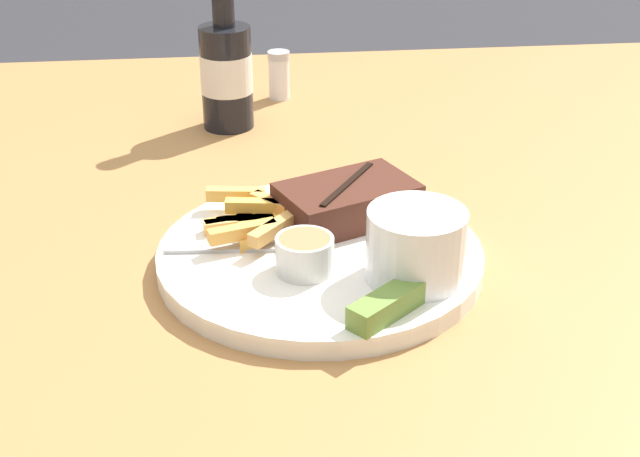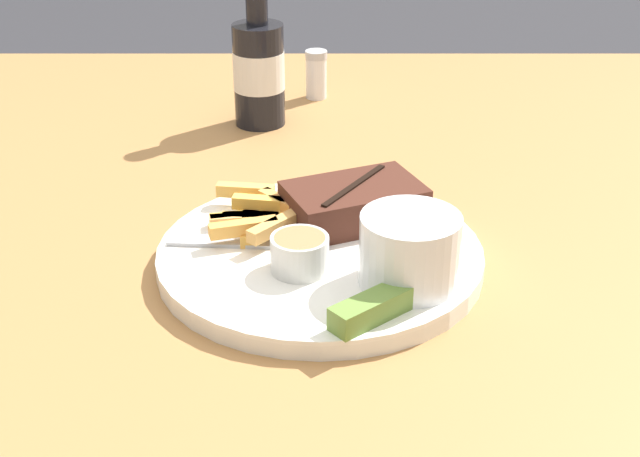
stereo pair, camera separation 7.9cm
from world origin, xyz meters
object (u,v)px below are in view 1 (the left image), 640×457
(steak_portion, at_px, (347,202))
(coleslaw_cup, at_px, (416,242))
(dinner_plate, at_px, (320,257))
(beer_bottle, at_px, (226,70))
(dipping_sauce_cup, at_px, (305,253))
(pickle_spear, at_px, (388,304))
(fork_utensil, at_px, (234,248))
(knife_utensil, at_px, (320,227))
(salt_shaker, at_px, (279,75))

(steak_portion, height_order, coleslaw_cup, coleslaw_cup)
(dinner_plate, xyz_separation_m, beer_bottle, (-0.08, 0.36, 0.06))
(beer_bottle, bearing_deg, dipping_sauce_cup, -81.71)
(dipping_sauce_cup, bearing_deg, steak_portion, 62.37)
(steak_portion, height_order, dipping_sauce_cup, steak_portion)
(dinner_plate, height_order, pickle_spear, pickle_spear)
(coleslaw_cup, bearing_deg, beer_bottle, 109.56)
(pickle_spear, distance_m, fork_utensil, 0.17)
(pickle_spear, relative_size, fork_utensil, 0.53)
(dipping_sauce_cup, xyz_separation_m, pickle_spear, (0.06, -0.08, -0.01))
(knife_utensil, bearing_deg, dipping_sauce_cup, 165.96)
(pickle_spear, distance_m, knife_utensil, 0.15)
(steak_portion, bearing_deg, knife_utensil, -143.72)
(coleslaw_cup, distance_m, beer_bottle, 0.45)
(fork_utensil, bearing_deg, salt_shaker, 84.98)
(dinner_plate, distance_m, pickle_spear, 0.12)
(coleslaw_cup, bearing_deg, fork_utensil, 156.79)
(dipping_sauce_cup, distance_m, knife_utensil, 0.08)
(pickle_spear, height_order, knife_utensil, pickle_spear)
(dinner_plate, distance_m, dipping_sauce_cup, 0.05)
(fork_utensil, bearing_deg, beer_bottle, 93.75)
(beer_bottle, bearing_deg, fork_utensil, -90.22)
(dinner_plate, xyz_separation_m, coleslaw_cup, (0.07, -0.06, 0.04))
(salt_shaker, bearing_deg, fork_utensil, -98.99)
(dipping_sauce_cup, distance_m, pickle_spear, 0.10)
(pickle_spear, bearing_deg, dinner_plate, 109.74)
(dipping_sauce_cup, bearing_deg, coleslaw_cup, -13.02)
(knife_utensil, height_order, beer_bottle, beer_bottle)
(dipping_sauce_cup, relative_size, fork_utensil, 0.37)
(dipping_sauce_cup, height_order, knife_utensil, dipping_sauce_cup)
(dinner_plate, distance_m, steak_portion, 0.07)
(knife_utensil, xyz_separation_m, beer_bottle, (-0.08, 0.32, 0.05))
(beer_bottle, height_order, salt_shaker, beer_bottle)
(fork_utensil, distance_m, salt_shaker, 0.46)
(knife_utensil, bearing_deg, steak_portion, -51.69)
(dinner_plate, bearing_deg, knife_utensil, 83.62)
(pickle_spear, relative_size, beer_bottle, 0.35)
(pickle_spear, bearing_deg, beer_bottle, 103.77)
(steak_portion, relative_size, dipping_sauce_cup, 2.89)
(steak_portion, height_order, knife_utensil, steak_portion)
(coleslaw_cup, relative_size, beer_bottle, 0.41)
(salt_shaker, bearing_deg, coleslaw_cup, -81.33)
(dinner_plate, distance_m, salt_shaker, 0.46)
(fork_utensil, bearing_deg, coleslaw_cup, -19.25)
(coleslaw_cup, distance_m, fork_utensil, 0.17)
(steak_portion, relative_size, coleslaw_cup, 1.74)
(dinner_plate, relative_size, knife_utensil, 1.77)
(salt_shaker, bearing_deg, knife_utensil, -88.77)
(steak_portion, distance_m, dipping_sauce_cup, 0.11)
(coleslaw_cup, distance_m, dipping_sauce_cup, 0.09)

